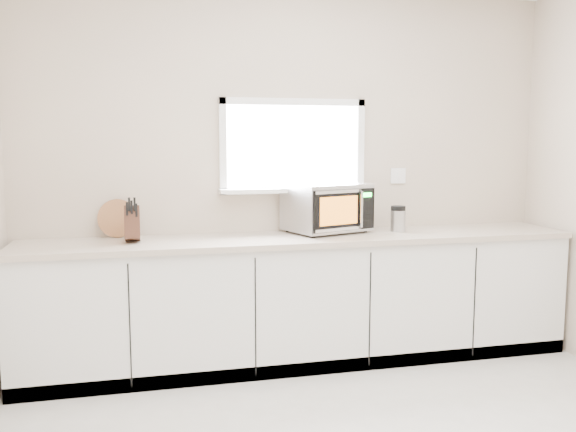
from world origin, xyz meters
name	(u,v)px	position (x,y,z in m)	size (l,w,h in m)	color
back_wall	(293,171)	(0.00, 2.00, 1.36)	(4.00, 0.17, 2.70)	#B29F8D
cabinets	(302,302)	(0.00, 1.70, 0.44)	(3.92, 0.60, 0.88)	silver
countertop	(303,239)	(0.00, 1.69, 0.90)	(3.92, 0.64, 0.04)	beige
microwave	(327,207)	(0.22, 1.83, 1.11)	(0.66, 0.59, 0.36)	black
knife_block	(132,223)	(-1.17, 1.70, 1.05)	(0.10, 0.21, 0.30)	#462319
cutting_board	(117,218)	(-1.27, 1.94, 1.05)	(0.27, 0.27, 0.02)	olive
coffee_grinder	(398,219)	(0.75, 1.74, 1.02)	(0.14, 0.14, 0.19)	#ADB0B5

